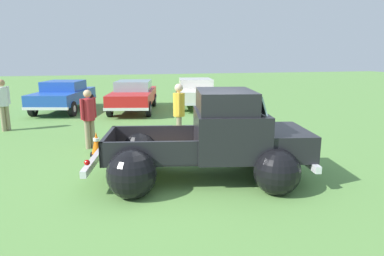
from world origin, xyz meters
name	(u,v)px	position (x,y,z in m)	size (l,w,h in m)	color
ground_plane	(199,177)	(0.00, 0.00, 0.00)	(80.00, 80.00, 0.00)	#609347
vintage_pickup_truck	(217,144)	(0.38, -0.07, 0.76)	(4.89, 3.42, 1.96)	black
show_car_0	(64,95)	(-3.90, 10.14, 0.78)	(2.90, 4.51, 1.43)	black
show_car_1	(134,95)	(-0.66, 9.43, 0.79)	(2.82, 4.97, 1.43)	black
show_car_2	(196,91)	(2.57, 10.05, 0.79)	(2.66, 4.81, 1.43)	black
spectator_0	(3,102)	(-5.42, 6.17, 1.04)	(0.48, 0.48, 1.81)	gray
spectator_1	(179,110)	(0.13, 2.69, 1.06)	(0.40, 0.54, 1.84)	gray
spectator_2	(89,115)	(-2.42, 3.07, 0.96)	(0.48, 0.48, 1.69)	gray
lane_cone_0	(97,143)	(-2.22, 2.36, 0.31)	(0.36, 0.36, 0.63)	black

